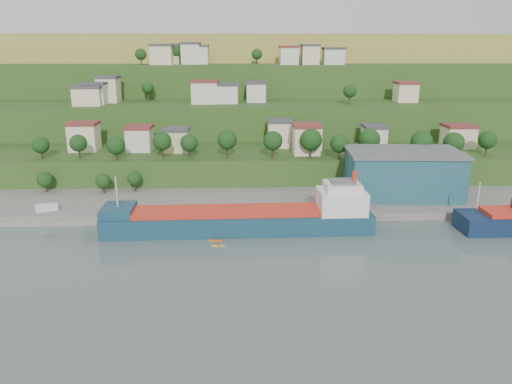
{
  "coord_description": "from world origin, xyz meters",
  "views": [
    {
      "loc": [
        -6.42,
        -103.0,
        42.33
      ],
      "look_at": [
        -3.33,
        15.0,
        7.87
      ],
      "focal_mm": 35.0,
      "sensor_mm": 36.0,
      "label": 1
    }
  ],
  "objects_px": {
    "warehouse": "(403,173)",
    "kayak_orange": "(215,240)",
    "caravan": "(47,209)",
    "cargo_ship_near": "(247,221)"
  },
  "relations": [
    {
      "from": "caravan",
      "to": "kayak_orange",
      "type": "xyz_separation_m",
      "value": [
        43.85,
        -16.93,
        -2.2
      ]
    },
    {
      "from": "warehouse",
      "to": "caravan",
      "type": "height_order",
      "value": "warehouse"
    },
    {
      "from": "cargo_ship_near",
      "to": "caravan",
      "type": "height_order",
      "value": "cargo_ship_near"
    },
    {
      "from": "kayak_orange",
      "to": "caravan",
      "type": "bearing_deg",
      "value": 170.4
    },
    {
      "from": "cargo_ship_near",
      "to": "kayak_orange",
      "type": "height_order",
      "value": "cargo_ship_near"
    },
    {
      "from": "warehouse",
      "to": "kayak_orange",
      "type": "relative_size",
      "value": 9.51
    },
    {
      "from": "cargo_ship_near",
      "to": "warehouse",
      "type": "bearing_deg",
      "value": 25.24
    },
    {
      "from": "warehouse",
      "to": "caravan",
      "type": "bearing_deg",
      "value": -170.1
    },
    {
      "from": "cargo_ship_near",
      "to": "caravan",
      "type": "relative_size",
      "value": 11.93
    },
    {
      "from": "warehouse",
      "to": "kayak_orange",
      "type": "bearing_deg",
      "value": -147.88
    }
  ]
}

